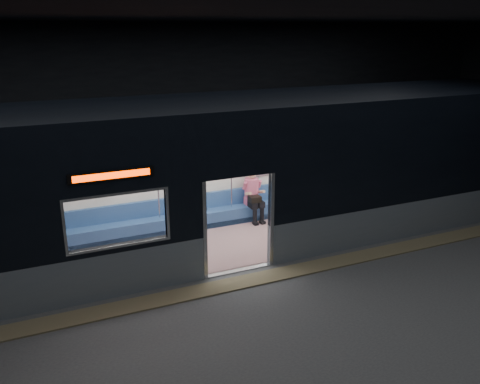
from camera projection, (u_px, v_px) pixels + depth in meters
station_floor at (261, 294)px, 9.67m from camera, size 24.00×14.00×0.01m
station_envelope at (264, 101)px, 8.54m from camera, size 24.00×14.00×5.00m
tactile_strip at (249, 281)px, 10.15m from camera, size 22.80×0.50×0.03m
metro_car at (211, 168)px, 11.31m from camera, size 18.00×3.04×3.35m
passenger at (253, 192)px, 13.10m from camera, size 0.41×0.68×1.34m
handbag at (255, 199)px, 12.92m from camera, size 0.36×0.34×0.15m
transit_map at (270, 161)px, 13.40m from camera, size 1.00×0.03×0.65m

